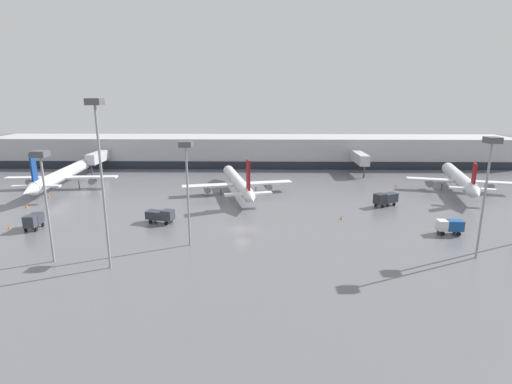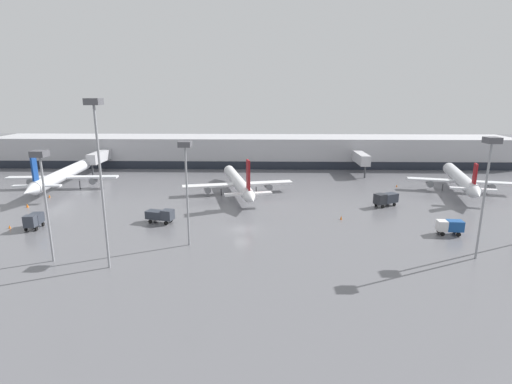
# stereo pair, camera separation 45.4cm
# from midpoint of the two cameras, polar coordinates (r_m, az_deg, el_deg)

# --- Properties ---
(ground_plane) EXTENTS (320.00, 320.00, 0.00)m
(ground_plane) POSITION_cam_midpoint_polar(r_m,az_deg,el_deg) (68.16, -2.09, -5.33)
(ground_plane) COLOR slate
(terminal_building) EXTENTS (160.00, 28.42, 9.00)m
(terminal_building) POSITION_cam_midpoint_polar(r_m,az_deg,el_deg) (127.42, -0.69, 5.91)
(terminal_building) COLOR #B2B2B7
(terminal_building) RESTS_ON ground_plane
(parked_jet_0) EXTENTS (23.01, 33.76, 8.62)m
(parked_jet_0) POSITION_cam_midpoint_polar(r_m,az_deg,el_deg) (104.36, 26.95, 1.69)
(parked_jet_0) COLOR silver
(parked_jet_0) RESTS_ON ground_plane
(parked_jet_1) EXTENTS (25.20, 33.99, 9.74)m
(parked_jet_1) POSITION_cam_midpoint_polar(r_m,az_deg,el_deg) (91.12, -2.72, 1.38)
(parked_jet_1) COLOR white
(parked_jet_1) RESTS_ON ground_plane
(parked_jet_2) EXTENTS (26.10, 36.53, 10.51)m
(parked_jet_2) POSITION_cam_midpoint_polar(r_m,az_deg,el_deg) (106.44, -26.15, 2.14)
(parked_jet_2) COLOR silver
(parked_jet_2) RESTS_ON ground_plane
(service_truck_0) EXTENTS (5.31, 3.20, 2.49)m
(service_truck_0) POSITION_cam_midpoint_polar(r_m,az_deg,el_deg) (72.91, -13.63, -3.22)
(service_truck_0) COLOR #2D333D
(service_truck_0) RESTS_ON ground_plane
(service_truck_1) EXTENTS (2.17, 4.08, 2.66)m
(service_truck_1) POSITION_cam_midpoint_polar(r_m,az_deg,el_deg) (77.71, -29.35, -3.52)
(service_truck_1) COLOR #2D333D
(service_truck_1) RESTS_ON ground_plane
(service_truck_2) EXTENTS (5.48, 4.29, 2.74)m
(service_truck_2) POSITION_cam_midpoint_polar(r_m,az_deg,el_deg) (85.38, 17.87, -0.86)
(service_truck_2) COLOR #2D333D
(service_truck_2) RESTS_ON ground_plane
(service_truck_3) EXTENTS (4.12, 2.04, 2.41)m
(service_truck_3) POSITION_cam_midpoint_polar(r_m,az_deg,el_deg) (72.51, 25.81, -4.33)
(service_truck_3) COLOR #19478C
(service_truck_3) RESTS_ON ground_plane
(traffic_cone_0) EXTENTS (0.40, 0.40, 0.68)m
(traffic_cone_0) POSITION_cam_midpoint_polar(r_m,az_deg,el_deg) (99.15, -27.64, -0.55)
(traffic_cone_0) COLOR orange
(traffic_cone_0) RESTS_ON ground_plane
(traffic_cone_1) EXTENTS (0.39, 0.39, 0.59)m
(traffic_cone_1) POSITION_cam_midpoint_polar(r_m,az_deg,el_deg) (80.26, -31.93, -4.29)
(traffic_cone_1) COLOR orange
(traffic_cone_1) RESTS_ON ground_plane
(traffic_cone_2) EXTENTS (0.41, 0.41, 0.58)m
(traffic_cone_2) POSITION_cam_midpoint_polar(r_m,az_deg,el_deg) (104.00, 19.26, 0.88)
(traffic_cone_2) COLOR orange
(traffic_cone_2) RESTS_ON ground_plane
(traffic_cone_3) EXTENTS (0.38, 0.38, 0.75)m
(traffic_cone_3) POSITION_cam_midpoint_polar(r_m,az_deg,el_deg) (74.71, 11.93, -3.57)
(traffic_cone_3) COLOR orange
(traffic_cone_3) RESTS_ON ground_plane
(traffic_cone_4) EXTENTS (0.49, 0.49, 0.78)m
(traffic_cone_4) POSITION_cam_midpoint_polar(r_m,az_deg,el_deg) (92.84, -30.07, -1.72)
(traffic_cone_4) COLOR orange
(traffic_cone_4) RESTS_ON ground_plane
(apron_light_mast_1) EXTENTS (1.80, 1.80, 21.95)m
(apron_light_mast_1) POSITION_cam_midpoint_polar(r_m,az_deg,el_deg) (52.97, -21.84, 6.85)
(apron_light_mast_1) COLOR gray
(apron_light_mast_1) RESTS_ON ground_plane
(apron_light_mast_2) EXTENTS (1.80, 1.80, 15.34)m
(apron_light_mast_2) POSITION_cam_midpoint_polar(r_m,az_deg,el_deg) (59.06, -28.39, 2.35)
(apron_light_mast_2) COLOR gray
(apron_light_mast_2) RESTS_ON ground_plane
(apron_light_mast_3) EXTENTS (1.80, 1.80, 16.97)m
(apron_light_mast_3) POSITION_cam_midpoint_polar(r_m,az_deg,el_deg) (61.23, 30.19, 3.59)
(apron_light_mast_3) COLOR gray
(apron_light_mast_3) RESTS_ON ground_plane
(apron_light_mast_4) EXTENTS (1.80, 1.80, 15.81)m
(apron_light_mast_4) POSITION_cam_midpoint_polar(r_m,az_deg,el_deg) (58.79, -10.12, 4.12)
(apron_light_mast_4) COLOR gray
(apron_light_mast_4) RESTS_ON ground_plane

